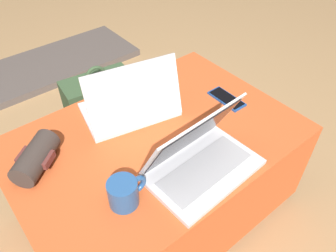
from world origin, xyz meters
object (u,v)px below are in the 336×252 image
Objects in this scene: laptop_near at (200,158)px; laptop_far at (131,105)px; coffee_mug at (124,192)px; cell_phone at (227,99)px; wrist_brace at (36,158)px; backpack at (102,116)px.

laptop_far is (-0.02, 0.35, 0.00)m from laptop_near.
laptop_near is 2.94× the size of coffee_mug.
laptop_far reaches higher than cell_phone.
laptop_far is 3.07× the size of coffee_mug.
wrist_brace is (-0.39, 0.33, -0.00)m from laptop_near.
laptop_far is 0.38m from wrist_brace.
coffee_mug reaches higher than cell_phone.
wrist_brace is at bearing 137.43° from laptop_near.
backpack reaches higher than cell_phone.
laptop_far is at bearing 3.41° from wrist_brace.
laptop_near is 0.73m from backpack.
laptop_near reaches higher than wrist_brace.
wrist_brace reaches higher than cell_phone.
coffee_mug is at bearing 167.83° from laptop_near.
backpack is (0.03, 0.33, -0.29)m from laptop_far.
backpack is (-0.32, 0.49, -0.24)m from cell_phone.
laptop_far reaches higher than backpack.
coffee_mug is (-0.26, -0.64, 0.28)m from backpack.
coffee_mug is (-0.25, 0.04, -0.00)m from laptop_near.
laptop_far is 0.39m from coffee_mug.
backpack is at bearing 67.67° from coffee_mug.
wrist_brace is (-0.38, -0.02, -0.01)m from laptop_far.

